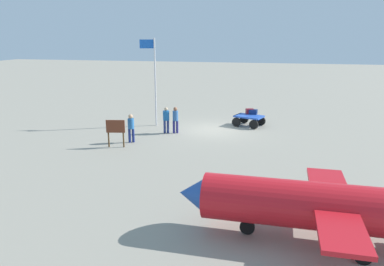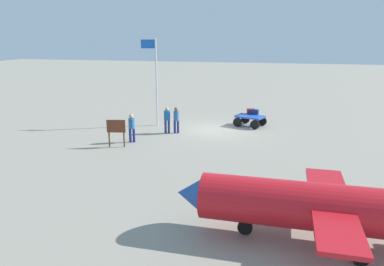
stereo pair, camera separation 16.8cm
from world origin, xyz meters
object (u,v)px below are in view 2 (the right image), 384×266
Objects in this scene: suitcase_navy at (254,112)px; worker_trailing at (132,126)px; suitcase_dark at (251,111)px; airplane_near at (320,207)px; signboard at (116,129)px; worker_lead at (176,118)px; worker_supervisor at (167,118)px; flagpole at (155,75)px; luggage_cart at (250,119)px.

suitcase_navy is 8.45m from worker_trailing.
suitcase_dark is 8.34m from worker_trailing.
airplane_near reaches higher than suitcase_dark.
airplane_near is 11.92m from signboard.
worker_lead is 0.20× the size of airplane_near.
suitcase_dark is at bearing -140.29° from worker_lead.
suitcase_navy is at bearing -144.79° from worker_supervisor.
signboard is at bearing -37.99° from airplane_near.
suitcase_navy is 6.86m from flagpole.
worker_lead is at bearing -123.17° from signboard.
flagpole is at bearing -53.32° from worker_supervisor.
signboard is at bearing 62.80° from worker_supervisor.
signboard is (9.40, -7.34, -0.15)m from airplane_near.
signboard reaches higher than luggage_cart.
worker_supervisor is 0.20× the size of airplane_near.
worker_lead is at bearing -126.78° from worker_trailing.
luggage_cart is 0.71m from suitcase_dark.
flagpole is at bearing -41.72° from worker_lead.
suitcase_navy is 9.48m from signboard.
suitcase_navy reaches higher than luggage_cart.
suitcase_navy is 0.98× the size of suitcase_dark.
flagpole reaches higher than suitcase_navy.
flagpole is (0.03, -4.09, 2.34)m from worker_trailing.
flagpole reaches higher than luggage_cart.
luggage_cart is 4.99m from worker_lead.
airplane_near is at bearing 102.54° from luggage_cart.
suitcase_dark is at bearing -78.00° from airplane_near.
suitcase_navy is at bearing -136.88° from worker_trailing.
flagpole is at bearing -94.55° from signboard.
suitcase_dark reaches higher than suitcase_navy.
worker_trailing is at bearing 43.12° from suitcase_navy.
airplane_near is (-2.79, 14.13, 0.28)m from suitcase_navy.
luggage_cart is 0.68m from suitcase_navy.
luggage_cart is 3.74× the size of suitcase_navy.
worker_trailing is 1.00× the size of worker_supervisor.
luggage_cart is at bearing 89.45° from suitcase_dark.
signboard is at bearing 44.53° from luggage_cart.
luggage_cart is 1.35× the size of worker_trailing.
flagpole is 5.61m from signboard.
suitcase_dark is (0.23, -0.08, 0.01)m from suitcase_navy.
flagpole is (5.97, 1.76, 2.41)m from suitcase_dark.
worker_lead is at bearing 138.28° from flagpole.
worker_supervisor is (4.65, 2.92, 0.44)m from luggage_cart.
worker_trailing is 12.25m from airplane_near.
airplane_near is at bearing 125.83° from flagpole.
signboard is at bearing 56.83° from worker_lead.
luggage_cart is at bearing -169.04° from flagpole.
airplane_near reaches higher than worker_supervisor.
worker_trailing reaches higher than suitcase_navy.
luggage_cart is at bearing -145.65° from worker_lead.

